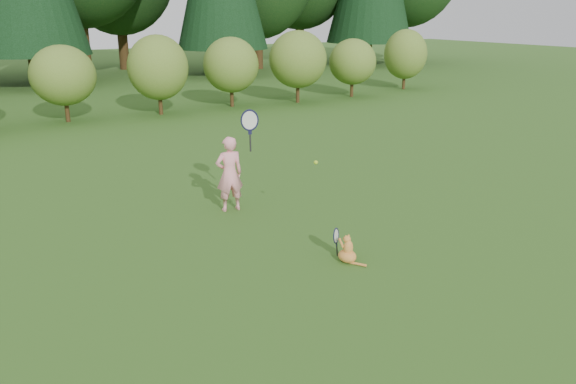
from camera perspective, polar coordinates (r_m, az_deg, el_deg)
ground at (r=8.58m, az=1.51°, el=-6.09°), size 100.00×100.00×0.00m
shrub_row at (r=20.21m, az=-18.35°, el=11.10°), size 28.00×3.00×2.80m
child at (r=10.16m, az=-5.90°, el=2.02°), size 0.78×0.44×2.06m
cat at (r=8.23m, az=6.01°, el=-5.64°), size 0.31×0.56×0.57m
tennis_ball at (r=9.02m, az=2.84°, el=3.02°), size 0.07×0.07×0.07m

